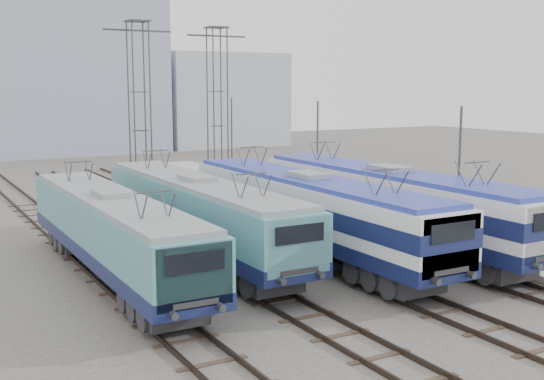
{
  "coord_description": "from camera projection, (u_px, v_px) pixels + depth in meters",
  "views": [
    {
      "loc": [
        -14.41,
        -21.08,
        7.96
      ],
      "look_at": [
        1.43,
        7.0,
        2.98
      ],
      "focal_mm": 45.0,
      "sensor_mm": 36.0,
      "label": 1
    }
  ],
  "objects": [
    {
      "name": "ground",
      "position": [
        329.0,
        293.0,
        26.36
      ],
      "size": [
        160.0,
        160.0,
        0.0
      ],
      "primitive_type": "plane",
      "color": "#514C47"
    },
    {
      "name": "platform",
      "position": [
        399.0,
        226.0,
        38.18
      ],
      "size": [
        4.0,
        70.0,
        0.3
      ],
      "primitive_type": "cube",
      "color": "#9E9E99",
      "rests_on": "ground"
    },
    {
      "name": "locomotive_far_left",
      "position": [
        114.0,
        230.0,
        27.53
      ],
      "size": [
        2.73,
        17.24,
        3.24
      ],
      "color": "#131A47",
      "rests_on": "ground"
    },
    {
      "name": "locomotive_center_left",
      "position": [
        199.0,
        211.0,
        31.17
      ],
      "size": [
        2.83,
        17.89,
        3.37
      ],
      "color": "#131A47",
      "rests_on": "ground"
    },
    {
      "name": "locomotive_center_right",
      "position": [
        310.0,
        208.0,
        31.29
      ],
      "size": [
        2.93,
        18.55,
        3.49
      ],
      "color": "#131A47",
      "rests_on": "ground"
    },
    {
      "name": "locomotive_far_right",
      "position": [
        391.0,
        200.0,
        33.22
      ],
      "size": [
        2.99,
        18.9,
        3.55
      ],
      "color": "#131A47",
      "rests_on": "ground"
    },
    {
      "name": "catenary_tower_west",
      "position": [
        140.0,
        105.0,
        44.28
      ],
      "size": [
        4.5,
        1.2,
        12.0
      ],
      "color": "#3F4247",
      "rests_on": "ground"
    },
    {
      "name": "catenary_tower_east",
      "position": [
        217.0,
        103.0,
        49.16
      ],
      "size": [
        4.5,
        1.2,
        12.0
      ],
      "color": "#3F4247",
      "rests_on": "ground"
    },
    {
      "name": "mast_front",
      "position": [
        458.0,
        182.0,
        31.72
      ],
      "size": [
        0.12,
        0.12,
        7.0
      ],
      "primitive_type": "cylinder",
      "color": "#3F4247",
      "rests_on": "ground"
    },
    {
      "name": "mast_mid",
      "position": [
        317.0,
        158.0,
        42.05
      ],
      "size": [
        0.12,
        0.12,
        7.0
      ],
      "primitive_type": "cylinder",
      "color": "#3F4247",
      "rests_on": "ground"
    },
    {
      "name": "mast_rear",
      "position": [
        232.0,
        143.0,
        52.38
      ],
      "size": [
        0.12,
        0.12,
        7.0
      ],
      "primitive_type": "cylinder",
      "color": "#3F4247",
      "rests_on": "ground"
    },
    {
      "name": "safety_cone",
      "position": [
        485.0,
        248.0,
        31.05
      ],
      "size": [
        0.34,
        0.34,
        0.6
      ],
      "primitive_type": "cone",
      "color": "#E43F00",
      "rests_on": "platform"
    },
    {
      "name": "building_center",
      "position": [
        62.0,
        76.0,
        80.29
      ],
      "size": [
        22.0,
        14.0,
        18.0
      ],
      "primitive_type": "cube",
      "color": "#939BB4",
      "rests_on": "ground"
    },
    {
      "name": "building_east",
      "position": [
        217.0,
        100.0,
        90.46
      ],
      "size": [
        16.0,
        12.0,
        12.0
      ],
      "primitive_type": "cube",
      "color": "#A6B0BA",
      "rests_on": "ground"
    }
  ]
}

